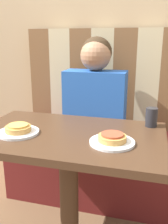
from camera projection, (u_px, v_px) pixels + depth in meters
wall_back at (106, 20)px, 1.94m from camera, size 7.00×0.05×2.60m
booth_seat at (94, 163)px, 1.92m from camera, size 1.22×0.57×0.47m
booth_backrest at (102, 79)px, 1.99m from camera, size 1.22×0.07×0.77m
dining_table at (68, 153)px, 1.26m from camera, size 0.94×0.59×0.70m
person at (95, 89)px, 1.77m from camera, size 0.43×0.24×0.71m
plate_left at (18, 132)px, 1.22m from camera, size 0.20×0.20×0.01m
plate_right at (112, 142)px, 1.11m from camera, size 0.20×0.20×0.01m
pizza_left at (18, 128)px, 1.22m from camera, size 0.13×0.13×0.03m
pizza_right at (112, 138)px, 1.10m from camera, size 0.13×0.13×0.03m
drinking_cup at (151, 117)px, 1.31m from camera, size 0.06×0.06×0.10m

